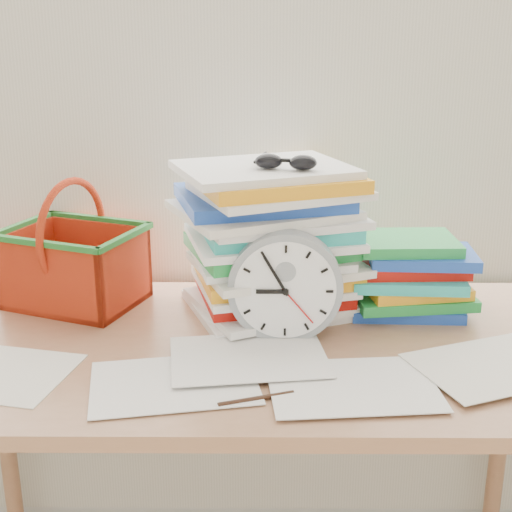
{
  "coord_description": "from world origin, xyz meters",
  "views": [
    {
      "loc": [
        0.02,
        0.27,
        1.37
      ],
      "look_at": [
        0.01,
        1.6,
        0.94
      ],
      "focal_mm": 50.0,
      "sensor_mm": 36.0,
      "label": 1
    }
  ],
  "objects_px": {
    "paper_stack": "(270,239)",
    "book_stack": "(412,275)",
    "basket": "(74,244)",
    "desk": "(251,375)",
    "clock": "(285,286)"
  },
  "relations": [
    {
      "from": "desk",
      "to": "book_stack",
      "type": "xyz_separation_m",
      "value": [
        0.36,
        0.18,
        0.16
      ]
    },
    {
      "from": "desk",
      "to": "clock",
      "type": "bearing_deg",
      "value": 13.69
    },
    {
      "from": "book_stack",
      "to": "basket",
      "type": "relative_size",
      "value": 0.97
    },
    {
      "from": "paper_stack",
      "to": "book_stack",
      "type": "bearing_deg",
      "value": 0.64
    },
    {
      "from": "clock",
      "to": "book_stack",
      "type": "height_order",
      "value": "clock"
    },
    {
      "from": "clock",
      "to": "book_stack",
      "type": "xyz_separation_m",
      "value": [
        0.29,
        0.16,
        -0.03
      ]
    },
    {
      "from": "paper_stack",
      "to": "book_stack",
      "type": "relative_size",
      "value": 1.34
    },
    {
      "from": "desk",
      "to": "paper_stack",
      "type": "bearing_deg",
      "value": 76.72
    },
    {
      "from": "desk",
      "to": "paper_stack",
      "type": "xyz_separation_m",
      "value": [
        0.04,
        0.17,
        0.24
      ]
    },
    {
      "from": "paper_stack",
      "to": "basket",
      "type": "xyz_separation_m",
      "value": [
        -0.45,
        0.04,
        -0.02
      ]
    },
    {
      "from": "clock",
      "to": "basket",
      "type": "relative_size",
      "value": 0.81
    },
    {
      "from": "desk",
      "to": "clock",
      "type": "distance_m",
      "value": 0.2
    },
    {
      "from": "paper_stack",
      "to": "basket",
      "type": "height_order",
      "value": "paper_stack"
    },
    {
      "from": "book_stack",
      "to": "paper_stack",
      "type": "bearing_deg",
      "value": -179.36
    },
    {
      "from": "book_stack",
      "to": "basket",
      "type": "xyz_separation_m",
      "value": [
        -0.77,
        0.04,
        0.06
      ]
    }
  ]
}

